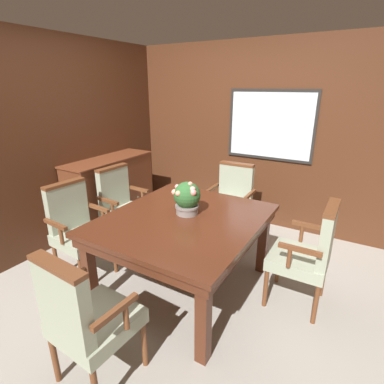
# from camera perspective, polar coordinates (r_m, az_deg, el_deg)

# --- Properties ---
(ground_plane) EXTENTS (14.00, 14.00, 0.00)m
(ground_plane) POSITION_cam_1_polar(r_m,az_deg,el_deg) (3.17, -4.90, -17.00)
(ground_plane) COLOR #A39E93
(wall_back) EXTENTS (7.20, 0.08, 2.45)m
(wall_back) POSITION_cam_1_polar(r_m,az_deg,el_deg) (4.30, 9.90, 10.55)
(wall_back) COLOR #4C2816
(wall_back) RESTS_ON ground_plane
(wall_left) EXTENTS (0.06, 7.20, 2.45)m
(wall_left) POSITION_cam_1_polar(r_m,az_deg,el_deg) (3.83, -26.31, 7.67)
(wall_left) COLOR #4C2816
(wall_left) RESTS_ON ground_plane
(dining_table) EXTENTS (1.34, 1.52, 0.75)m
(dining_table) POSITION_cam_1_polar(r_m,az_deg,el_deg) (2.79, -1.58, -6.57)
(dining_table) COLOR #4C2314
(dining_table) RESTS_ON ground_plane
(chair_left_far) EXTENTS (0.51, 0.54, 0.99)m
(chair_left_far) POSITION_cam_1_polar(r_m,az_deg,el_deg) (3.70, -13.19, -2.22)
(chair_left_far) COLOR brown
(chair_left_far) RESTS_ON ground_plane
(chair_left_near) EXTENTS (0.52, 0.55, 0.99)m
(chair_left_near) POSITION_cam_1_polar(r_m,az_deg,el_deg) (3.27, -21.03, -6.09)
(chair_left_near) COLOR brown
(chair_left_near) RESTS_ON ground_plane
(chair_right_far) EXTENTS (0.49, 0.52, 0.99)m
(chair_right_far) POSITION_cam_1_polar(r_m,az_deg,el_deg) (2.81, 21.35, -10.47)
(chair_right_far) COLOR brown
(chair_right_far) RESTS_ON ground_plane
(chair_head_far) EXTENTS (0.53, 0.49, 0.99)m
(chair_head_far) POSITION_cam_1_polar(r_m,az_deg,el_deg) (3.76, 7.55, -1.50)
(chair_head_far) COLOR brown
(chair_head_far) RESTS_ON ground_plane
(chair_head_near) EXTENTS (0.54, 0.51, 0.99)m
(chair_head_near) POSITION_cam_1_polar(r_m,az_deg,el_deg) (2.11, -19.67, -21.36)
(chair_head_near) COLOR brown
(chair_head_near) RESTS_ON ground_plane
(potted_plant) EXTENTS (0.26, 0.26, 0.32)m
(potted_plant) POSITION_cam_1_polar(r_m,az_deg,el_deg) (2.77, -0.99, -1.11)
(potted_plant) COLOR gray
(potted_plant) RESTS_ON dining_table
(sideboard_cabinet) EXTENTS (0.45, 1.28, 0.98)m
(sideboard_cabinet) POSITION_cam_1_polar(r_m,az_deg,el_deg) (4.25, -15.06, -0.23)
(sideboard_cabinet) COLOR brown
(sideboard_cabinet) RESTS_ON ground_plane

